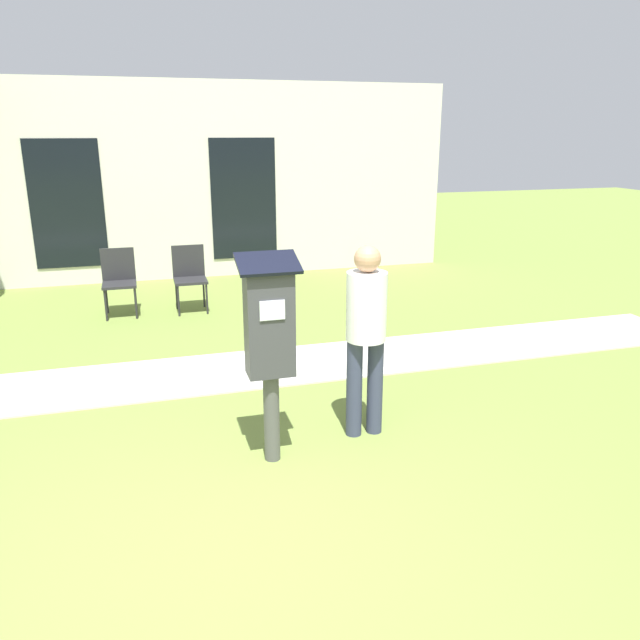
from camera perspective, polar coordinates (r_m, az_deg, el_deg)
The scene contains 7 objects.
ground_plane at distance 3.96m, azimuth -8.25°, elevation -20.90°, with size 40.00×40.00×0.00m, color olive.
sidewalk at distance 6.55m, azimuth -12.06°, elevation -5.00°, with size 12.00×1.10×0.02m.
building_facade at distance 10.77m, azimuth -14.68°, elevation 12.06°, with size 10.00×0.26×3.20m.
parking_meter at distance 4.51m, azimuth -4.63°, elevation -1.19°, with size 0.44×0.31×1.59m.
person_standing at distance 4.95m, azimuth 4.23°, elevation -0.61°, with size 0.32×0.32×1.58m.
outdoor_chair_left at distance 8.85m, azimuth -17.91°, elevation 3.81°, with size 0.44×0.44×0.90m.
outdoor_chair_middle at distance 8.83m, azimuth -11.84°, elevation 4.24°, with size 0.44×0.44×0.90m.
Camera 1 is at (-0.36, -3.11, 2.42)m, focal length 35.00 mm.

